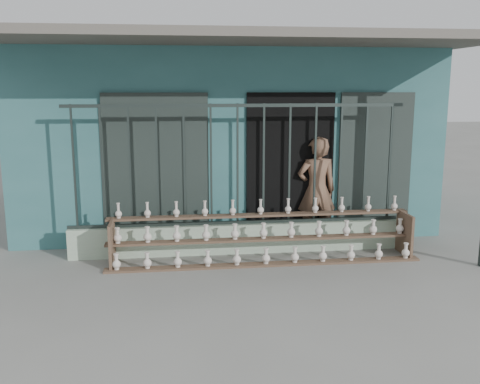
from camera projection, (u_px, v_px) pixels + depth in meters
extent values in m
plane|color=slate|center=(250.00, 283.00, 6.89)|extent=(60.00, 60.00, 0.00)
cube|color=#306365|center=(220.00, 131.00, 10.77)|extent=(7.00, 5.00, 3.20)
cube|color=black|center=(289.00, 169.00, 8.54)|extent=(1.40, 0.12, 2.40)
cube|color=black|center=(157.00, 171.00, 8.25)|extent=(1.60, 0.08, 2.40)
cube|color=black|center=(375.00, 167.00, 8.67)|extent=(1.20, 0.08, 2.40)
cube|color=#59544C|center=(238.00, 38.00, 7.45)|extent=(7.40, 2.00, 0.12)
cube|color=#A6BFA4|center=(238.00, 238.00, 8.11)|extent=(5.00, 0.20, 0.45)
cube|color=#283330|center=(74.00, 168.00, 7.61)|extent=(0.03, 0.03, 1.80)
cube|color=#283330|center=(102.00, 167.00, 7.66)|extent=(0.03, 0.03, 1.80)
cube|color=#283330|center=(130.00, 167.00, 7.71)|extent=(0.03, 0.03, 1.80)
cube|color=#283330|center=(157.00, 166.00, 7.75)|extent=(0.03, 0.03, 1.80)
cube|color=#283330|center=(184.00, 166.00, 7.80)|extent=(0.03, 0.03, 1.80)
cube|color=#283330|center=(211.00, 165.00, 7.85)|extent=(0.03, 0.03, 1.80)
cube|color=#283330|center=(238.00, 165.00, 7.90)|extent=(0.03, 0.03, 1.80)
cube|color=#283330|center=(264.00, 164.00, 7.94)|extent=(0.03, 0.03, 1.80)
cube|color=#283330|center=(289.00, 164.00, 7.99)|extent=(0.03, 0.03, 1.80)
cube|color=#283330|center=(315.00, 164.00, 8.04)|extent=(0.03, 0.03, 1.80)
cube|color=#283330|center=(340.00, 163.00, 8.09)|extent=(0.03, 0.03, 1.80)
cube|color=#283330|center=(365.00, 163.00, 8.13)|extent=(0.03, 0.03, 1.80)
cube|color=#283330|center=(390.00, 162.00, 8.18)|extent=(0.03, 0.03, 1.80)
cube|color=#283330|center=(237.00, 105.00, 7.73)|extent=(5.00, 0.04, 0.05)
cube|color=#283330|center=(238.00, 222.00, 8.07)|extent=(5.00, 0.04, 0.05)
cube|color=brown|center=(266.00, 264.00, 7.56)|extent=(4.50, 0.18, 0.03)
cube|color=brown|center=(263.00, 239.00, 7.75)|extent=(4.50, 0.18, 0.03)
cube|color=brown|center=(261.00, 215.00, 7.93)|extent=(4.50, 0.18, 0.03)
cube|color=brown|center=(112.00, 244.00, 7.49)|extent=(0.04, 0.55, 0.64)
cube|color=brown|center=(405.00, 234.00, 8.01)|extent=(0.04, 0.55, 0.64)
imported|color=brown|center=(317.00, 190.00, 8.53)|extent=(0.63, 0.42, 1.72)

